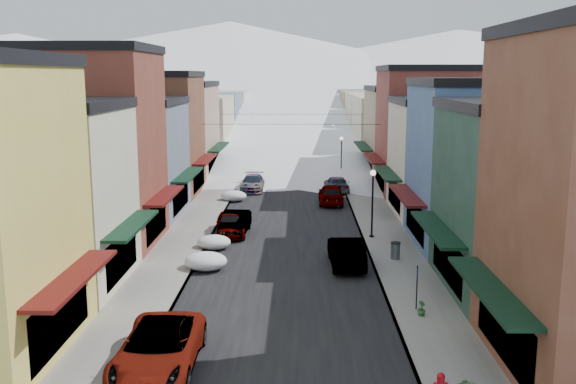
{
  "coord_description": "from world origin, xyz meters",
  "views": [
    {
      "loc": [
        0.81,
        -18.88,
        10.69
      ],
      "look_at": [
        0.0,
        28.33,
        2.02
      ],
      "focal_mm": 40.0,
      "sensor_mm": 36.0,
      "label": 1
    }
  ],
  "objects_px": {
    "car_silver_sedan": "(230,223)",
    "trash_can": "(395,250)",
    "car_green_sedan": "(346,252)",
    "car_dark_hatch": "(235,223)",
    "streetlamp_near": "(373,195)",
    "car_white_suv": "(158,348)"
  },
  "relations": [
    {
      "from": "car_dark_hatch",
      "to": "trash_can",
      "type": "height_order",
      "value": "car_dark_hatch"
    },
    {
      "from": "car_silver_sedan",
      "to": "car_green_sedan",
      "type": "height_order",
      "value": "car_green_sedan"
    },
    {
      "from": "car_white_suv",
      "to": "car_dark_hatch",
      "type": "distance_m",
      "value": 20.43
    },
    {
      "from": "car_white_suv",
      "to": "streetlamp_near",
      "type": "height_order",
      "value": "streetlamp_near"
    },
    {
      "from": "car_silver_sedan",
      "to": "car_dark_hatch",
      "type": "height_order",
      "value": "car_silver_sedan"
    },
    {
      "from": "car_green_sedan",
      "to": "streetlamp_near",
      "type": "relative_size",
      "value": 1.15
    },
    {
      "from": "car_dark_hatch",
      "to": "trash_can",
      "type": "relative_size",
      "value": 4.77
    },
    {
      "from": "car_white_suv",
      "to": "car_dark_hatch",
      "type": "bearing_deg",
      "value": 87.66
    },
    {
      "from": "car_green_sedan",
      "to": "streetlamp_near",
      "type": "bearing_deg",
      "value": -111.28
    },
    {
      "from": "car_dark_hatch",
      "to": "car_green_sedan",
      "type": "relative_size",
      "value": 0.92
    },
    {
      "from": "car_silver_sedan",
      "to": "car_green_sedan",
      "type": "distance_m",
      "value": 10.12
    },
    {
      "from": "car_white_suv",
      "to": "car_green_sedan",
      "type": "bearing_deg",
      "value": 59.28
    },
    {
      "from": "car_dark_hatch",
      "to": "trash_can",
      "type": "xyz_separation_m",
      "value": [
        9.93,
        -6.26,
        -0.12
      ]
    },
    {
      "from": "car_silver_sedan",
      "to": "trash_can",
      "type": "bearing_deg",
      "value": -37.65
    },
    {
      "from": "car_white_suv",
      "to": "car_silver_sedan",
      "type": "relative_size",
      "value": 1.31
    },
    {
      "from": "car_dark_hatch",
      "to": "streetlamp_near",
      "type": "xyz_separation_m",
      "value": [
        9.12,
        -1.19,
        2.19
      ]
    },
    {
      "from": "trash_can",
      "to": "streetlamp_near",
      "type": "height_order",
      "value": "streetlamp_near"
    },
    {
      "from": "car_dark_hatch",
      "to": "car_silver_sedan",
      "type": "bearing_deg",
      "value": -139.49
    },
    {
      "from": "car_white_suv",
      "to": "streetlamp_near",
      "type": "bearing_deg",
      "value": 62.6
    },
    {
      "from": "car_green_sedan",
      "to": "streetlamp_near",
      "type": "height_order",
      "value": "streetlamp_near"
    },
    {
      "from": "streetlamp_near",
      "to": "car_silver_sedan",
      "type": "bearing_deg",
      "value": 174.19
    },
    {
      "from": "car_dark_hatch",
      "to": "trash_can",
      "type": "distance_m",
      "value": 11.74
    }
  ]
}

